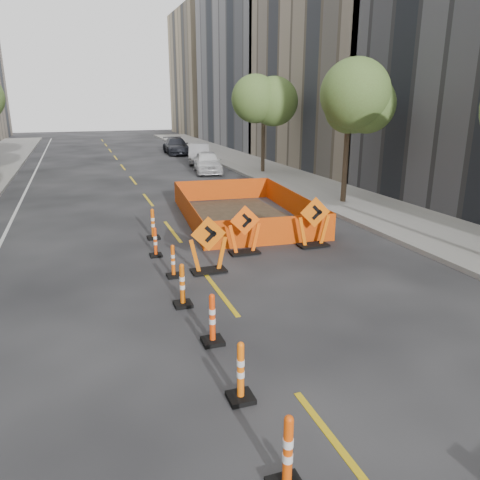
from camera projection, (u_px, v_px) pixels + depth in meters
name	position (u px, v px, depth m)	size (l,w,h in m)	color
ground_plane	(285.00, 377.00, 8.21)	(140.00, 140.00, 0.00)	black
sidewalk_right	(354.00, 202.00, 21.87)	(4.00, 90.00, 0.15)	gray
bld_right_c	(367.00, 65.00, 33.05)	(12.00, 16.00, 14.00)	gray
bld_right_d	(276.00, 44.00, 47.01)	(12.00, 18.00, 20.00)	gray
bld_right_e	(222.00, 74.00, 64.23)	(12.00, 14.00, 16.00)	tan
tree_r_b	(349.00, 103.00, 20.39)	(2.80, 2.80, 5.95)	#382B1E
tree_r_c	(264.00, 102.00, 29.44)	(2.80, 2.80, 5.95)	#382B1E
channelizer_1	(288.00, 454.00, 5.67)	(0.43, 0.43, 1.10)	#DF4809
channelizer_2	(241.00, 371.00, 7.44)	(0.41, 0.41, 1.05)	#FF670A
channelizer_3	(212.00, 319.00, 9.21)	(0.42, 0.42, 1.06)	#F13F0A
channelizer_4	(182.00, 285.00, 10.89)	(0.42, 0.42, 1.06)	#D55809
channelizer_5	(173.00, 261.00, 12.70)	(0.36, 0.36, 0.93)	#EA5609
channelizer_6	(155.00, 242.00, 14.39)	(0.37, 0.37, 0.93)	#EB4209
channelizer_7	(153.00, 224.00, 16.18)	(0.43, 0.43, 1.08)	#EC5C09
chevron_sign_left	(208.00, 245.00, 12.96)	(1.09, 0.65, 1.63)	#E46009
chevron_sign_center	(245.00, 230.00, 14.54)	(1.05, 0.63, 1.57)	#FF580A
chevron_sign_right	(314.00, 222.00, 15.26)	(1.12, 0.67, 1.68)	orange
safety_fence	(242.00, 207.00, 19.04)	(4.54, 7.72, 0.97)	orange
parked_car_near	(207.00, 162.00, 30.77)	(1.68, 4.19, 1.43)	white
parked_car_mid	(199.00, 154.00, 35.38)	(1.52, 4.36, 1.44)	#939297
parked_car_far	(176.00, 146.00, 41.43)	(1.95, 4.79, 1.39)	black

